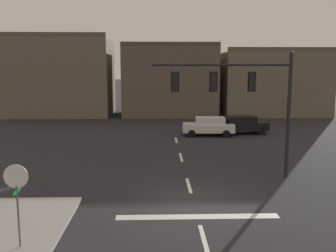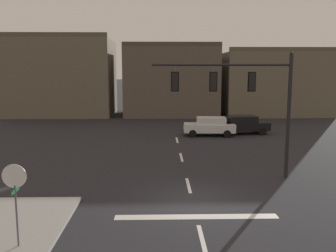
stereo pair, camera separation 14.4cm
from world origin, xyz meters
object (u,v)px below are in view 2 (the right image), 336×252
(signal_mast_near_side, at_px, (244,93))
(stop_sign, at_px, (15,186))
(car_lot_middle, at_px, (243,124))
(car_lot_nearside, at_px, (210,126))

(signal_mast_near_side, bearing_deg, stop_sign, -138.20)
(signal_mast_near_side, bearing_deg, car_lot_middle, 77.13)
(signal_mast_near_side, height_order, car_lot_middle, signal_mast_near_side)
(signal_mast_near_side, relative_size, car_lot_middle, 1.57)
(stop_sign, distance_m, car_lot_nearside, 22.42)
(signal_mast_near_side, height_order, car_lot_nearside, signal_mast_near_side)
(signal_mast_near_side, relative_size, car_lot_nearside, 1.59)
(stop_sign, bearing_deg, car_lot_middle, 60.79)
(signal_mast_near_side, distance_m, car_lot_nearside, 13.10)
(stop_sign, height_order, car_lot_nearside, stop_sign)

